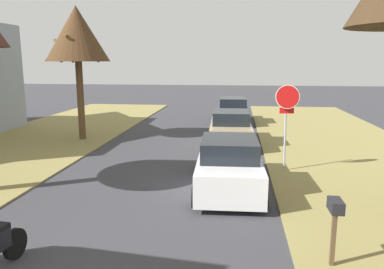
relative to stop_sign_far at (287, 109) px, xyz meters
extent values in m
cylinder|color=#9EA0A5|center=(0.00, 0.13, -1.02)|extent=(0.07, 0.35, 2.24)
cylinder|color=white|center=(0.00, -0.05, 0.42)|extent=(0.81, 0.17, 0.80)
cylinder|color=red|center=(0.00, -0.05, 0.42)|extent=(0.77, 0.17, 0.76)
cube|color=red|center=(0.00, 0.01, -0.05)|extent=(0.48, 0.09, 0.20)
cylinder|color=brown|center=(-9.17, 4.36, -0.27)|extent=(0.32, 0.32, 3.73)
cone|color=#47301B|center=(-9.17, 4.36, 2.87)|extent=(2.97, 2.97, 2.55)
cylinder|color=brown|center=(-8.69, 3.81, 2.16)|extent=(1.27, 1.14, 1.25)
cylinder|color=brown|center=(-9.75, 4.36, 2.13)|extent=(0.16, 1.26, 1.17)
cylinder|color=brown|center=(-9.57, 3.76, 2.08)|extent=(1.36, 0.96, 1.09)
cube|color=white|center=(-1.87, -1.99, -1.59)|extent=(1.98, 4.46, 0.85)
cube|color=black|center=(-1.86, -2.21, -0.89)|extent=(1.67, 2.08, 0.56)
cylinder|color=black|center=(-2.80, -0.37, -1.88)|extent=(0.22, 0.61, 0.60)
cylinder|color=black|center=(-1.06, -0.31, -1.88)|extent=(0.22, 0.61, 0.60)
cylinder|color=black|center=(-2.68, -3.67, -1.88)|extent=(0.22, 0.61, 0.60)
cylinder|color=black|center=(-0.94, -3.61, -1.88)|extent=(0.22, 0.61, 0.60)
cube|color=tan|center=(-1.95, 4.24, -1.59)|extent=(1.98, 4.46, 0.85)
cube|color=black|center=(-1.94, 4.02, -0.89)|extent=(1.67, 2.08, 0.56)
cylinder|color=black|center=(-2.88, 5.85, -1.88)|extent=(0.22, 0.61, 0.60)
cylinder|color=black|center=(-1.14, 5.92, -1.88)|extent=(0.22, 0.61, 0.60)
cylinder|color=black|center=(-2.76, 2.56, -1.88)|extent=(0.22, 0.61, 0.60)
cylinder|color=black|center=(-1.02, 2.62, -1.88)|extent=(0.22, 0.61, 0.60)
cube|color=navy|center=(-1.95, 10.60, -1.59)|extent=(1.98, 4.46, 0.85)
cube|color=black|center=(-1.94, 10.38, -0.89)|extent=(1.67, 2.08, 0.56)
cylinder|color=black|center=(-2.87, 12.21, -1.88)|extent=(0.22, 0.61, 0.60)
cylinder|color=black|center=(-1.13, 12.27, -1.88)|extent=(0.22, 0.61, 0.60)
cylinder|color=black|center=(-2.76, 8.92, -1.88)|extent=(0.22, 0.61, 0.60)
cylinder|color=black|center=(-1.02, 8.98, -1.88)|extent=(0.22, 0.61, 0.60)
cylinder|color=black|center=(-5.87, -6.64, -1.88)|extent=(0.16, 0.61, 0.60)
cube|color=brown|center=(0.13, -6.24, -1.61)|extent=(0.08, 0.08, 1.05)
cube|color=black|center=(0.13, -6.24, -0.97)|extent=(0.22, 0.44, 0.22)
camera|label=1|loc=(-1.67, -12.87, 1.56)|focal=35.02mm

